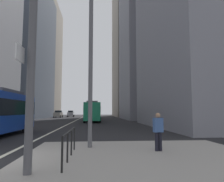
# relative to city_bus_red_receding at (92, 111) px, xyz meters

# --- Properties ---
(ground_plane) EXTENTS (160.00, 160.00, 0.00)m
(ground_plane) POSITION_rel_city_bus_red_receding_xyz_m (-3.18, -8.76, -1.84)
(ground_plane) COLOR black
(median_island) EXTENTS (9.00, 10.00, 0.15)m
(median_island) POSITION_rel_city_bus_red_receding_xyz_m (2.32, -29.76, -1.76)
(median_island) COLOR gray
(median_island) RESTS_ON ground
(lane_centre_line) EXTENTS (0.20, 80.00, 0.01)m
(lane_centre_line) POSITION_rel_city_bus_red_receding_xyz_m (-3.18, 1.24, -1.83)
(lane_centre_line) COLOR beige
(lane_centre_line) RESTS_ON ground
(office_tower_left_mid) EXTENTS (13.96, 22.69, 34.83)m
(office_tower_left_mid) POSITION_rel_city_bus_red_receding_xyz_m (-19.18, 18.42, 15.58)
(office_tower_left_mid) COLOR slate
(office_tower_left_mid) RESTS_ON ground
(office_tower_left_far) EXTENTS (10.61, 20.93, 42.29)m
(office_tower_left_far) POSITION_rel_city_bus_red_receding_xyz_m (-19.18, 43.46, 19.31)
(office_tower_left_far) COLOR gray
(office_tower_left_far) RESTS_ON ground
(office_tower_right_mid) EXTENTS (13.93, 17.76, 51.98)m
(office_tower_right_mid) POSITION_rel_city_bus_red_receding_xyz_m (13.82, 10.62, 24.16)
(office_tower_right_mid) COLOR gray
(office_tower_right_mid) RESTS_ON ground
(office_tower_right_far) EXTENTS (13.85, 21.81, 55.57)m
(office_tower_right_far) POSITION_rel_city_bus_red_receding_xyz_m (13.82, 32.63, 25.95)
(office_tower_right_far) COLOR gray
(office_tower_right_far) RESTS_ON ground
(city_bus_red_receding) EXTENTS (2.76, 11.32, 3.40)m
(city_bus_red_receding) POSITION_rel_city_bus_red_receding_xyz_m (0.00, 0.00, 0.00)
(city_bus_red_receding) COLOR #198456
(city_bus_red_receding) RESTS_ON ground
(car_oncoming_mid) EXTENTS (2.14, 4.32, 1.94)m
(car_oncoming_mid) POSITION_rel_city_bus_red_receding_xyz_m (-9.69, 22.86, -0.85)
(car_oncoming_mid) COLOR #B2A899
(car_oncoming_mid) RESTS_ON ground
(car_receding_near) EXTENTS (2.15, 4.36, 1.94)m
(car_receding_near) POSITION_rel_city_bus_red_receding_xyz_m (-0.27, 23.23, -0.85)
(car_receding_near) COLOR maroon
(car_receding_near) RESTS_ON ground
(car_receding_far) EXTENTS (2.07, 4.39, 1.94)m
(car_receding_far) POSITION_rel_city_bus_red_receding_xyz_m (0.58, 18.22, -0.85)
(car_receding_far) COLOR black
(car_receding_far) RESTS_ON ground
(car_oncoming_far) EXTENTS (2.16, 4.36, 1.94)m
(car_oncoming_far) POSITION_rel_city_bus_red_receding_xyz_m (-7.11, 30.17, -0.85)
(car_oncoming_far) COLOR silver
(car_oncoming_far) RESTS_ON ground
(street_lamp_post) EXTENTS (5.50, 0.32, 8.00)m
(street_lamp_post) POSITION_rel_city_bus_red_receding_xyz_m (0.28, -26.63, 3.45)
(street_lamp_post) COLOR #56565B
(street_lamp_post) RESTS_ON median_island
(pedestrian_railing) EXTENTS (0.06, 3.43, 0.98)m
(pedestrian_railing) POSITION_rel_city_bus_red_receding_xyz_m (-0.38, -28.90, -0.99)
(pedestrian_railing) COLOR black
(pedestrian_railing) RESTS_ON median_island
(pedestrian_waiting) EXTENTS (0.42, 0.30, 1.58)m
(pedestrian_waiting) POSITION_rel_city_bus_red_receding_xyz_m (3.16, -27.75, -0.82)
(pedestrian_waiting) COLOR black
(pedestrian_waiting) RESTS_ON median_island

